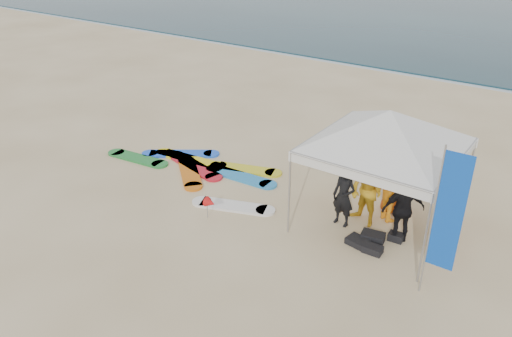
{
  "coord_description": "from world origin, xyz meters",
  "views": [
    {
      "loc": [
        7.57,
        -7.01,
        7.1
      ],
      "look_at": [
        0.71,
        2.6,
        1.2
      ],
      "focal_mm": 35.0,
      "sensor_mm": 36.0,
      "label": 1
    }
  ],
  "objects": [
    {
      "name": "gear_pile",
      "position": [
        4.03,
        2.84,
        0.1
      ],
      "size": [
        1.17,
        1.1,
        0.22
      ],
      "color": "black",
      "rests_on": "ground"
    },
    {
      "name": "canopy_tent",
      "position": [
        3.74,
        3.77,
        3.11
      ],
      "size": [
        4.73,
        4.73,
        3.57
      ],
      "color": "#A5A5A8",
      "rests_on": "ground"
    },
    {
      "name": "marker_pennant",
      "position": [
        0.09,
        1.42,
        0.49
      ],
      "size": [
        0.28,
        0.28,
        0.64
      ],
      "color": "#A5A5A8",
      "rests_on": "ground"
    },
    {
      "name": "person_orange_b",
      "position": [
        3.83,
        4.6,
        0.86
      ],
      "size": [
        0.94,
        0.72,
        1.71
      ],
      "primitive_type": "imported",
      "rotation": [
        0.0,
        0.0,
        3.38
      ],
      "color": "#CD4E12",
      "rests_on": "ground"
    },
    {
      "name": "person_black_b",
      "position": [
        4.49,
        3.39,
        0.89
      ],
      "size": [
        1.08,
        1.0,
        1.78
      ],
      "primitive_type": "imported",
      "rotation": [
        0.0,
        0.0,
        3.84
      ],
      "color": "black",
      "rests_on": "ground"
    },
    {
      "name": "person_seated",
      "position": [
        5.48,
        3.96,
        0.48
      ],
      "size": [
        0.39,
        0.91,
        0.95
      ],
      "primitive_type": "imported",
      "rotation": [
        0.0,
        0.0,
        1.45
      ],
      "color": "#D66013",
      "rests_on": "ground"
    },
    {
      "name": "shoreline_foam",
      "position": [
        0.0,
        18.2,
        0.0
      ],
      "size": [
        160.0,
        1.2,
        0.01
      ],
      "primitive_type": "cube",
      "color": "silver",
      "rests_on": "ground"
    },
    {
      "name": "feather_flag",
      "position": [
        5.81,
        1.82,
        2.01
      ],
      "size": [
        0.58,
        0.04,
        3.41
      ],
      "color": "#A5A5A8",
      "rests_on": "ground"
    },
    {
      "name": "person_orange_a",
      "position": [
        3.92,
        4.12,
        0.92
      ],
      "size": [
        1.37,
        1.22,
        1.84
      ],
      "primitive_type": "imported",
      "rotation": [
        0.0,
        0.0,
        2.56
      ],
      "color": "orange",
      "rests_on": "ground"
    },
    {
      "name": "person_yellow",
      "position": [
        3.45,
        3.6,
        0.93
      ],
      "size": [
        1.09,
        0.96,
        1.87
      ],
      "primitive_type": "imported",
      "rotation": [
        0.0,
        0.0,
        -0.33
      ],
      "color": "gold",
      "rests_on": "ground"
    },
    {
      "name": "person_black_a",
      "position": [
        3.0,
        3.23,
        0.82
      ],
      "size": [
        0.63,
        0.44,
        1.64
      ],
      "primitive_type": "imported",
      "rotation": [
        0.0,
        0.0,
        -0.08
      ],
      "color": "black",
      "rests_on": "ground"
    },
    {
      "name": "surfboard_spread",
      "position": [
        -2.08,
        3.44,
        0.03
      ],
      "size": [
        6.38,
        3.14,
        0.07
      ],
      "color": "red",
      "rests_on": "ground"
    },
    {
      "name": "ground",
      "position": [
        0.0,
        0.0,
        0.0
      ],
      "size": [
        120.0,
        120.0,
        0.0
      ],
      "primitive_type": "plane",
      "color": "beige",
      "rests_on": "ground"
    }
  ]
}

